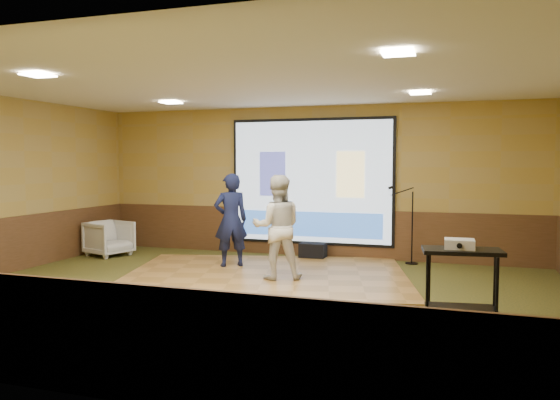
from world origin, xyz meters
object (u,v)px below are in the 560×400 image
(projector_screen, at_px, (311,183))
(banquet_chair, at_px, (109,238))
(player_left, at_px, (231,220))
(av_table, at_px, (462,274))
(dance_floor, at_px, (266,275))
(duffel_bag, at_px, (313,251))
(player_right, at_px, (277,227))
(mic_stand, at_px, (409,237))
(projector, at_px, (459,244))

(projector_screen, distance_m, banquet_chair, 4.22)
(player_left, height_order, av_table, player_left)
(dance_floor, xyz_separation_m, duffel_bag, (0.33, 1.80, 0.14))
(duffel_bag, bearing_deg, player_right, -91.28)
(player_right, distance_m, banquet_chair, 4.14)
(mic_stand, bearing_deg, projector_screen, 168.38)
(projector_screen, height_order, banquet_chair, projector_screen)
(mic_stand, relative_size, duffel_bag, 2.91)
(av_table, bearing_deg, duffel_bag, 125.72)
(projector_screen, height_order, dance_floor, projector_screen)
(dance_floor, height_order, mic_stand, mic_stand)
(projector, bearing_deg, mic_stand, 101.38)
(player_left, xyz_separation_m, projector, (3.86, -2.45, 0.11))
(dance_floor, height_order, duffel_bag, duffel_bag)
(projector_screen, relative_size, av_table, 3.64)
(projector, distance_m, duffel_bag, 4.72)
(mic_stand, bearing_deg, dance_floor, -144.40)
(player_right, bearing_deg, projector_screen, -109.20)
(dance_floor, relative_size, projector, 14.16)
(banquet_chair, distance_m, duffel_bag, 4.11)
(projector_screen, height_order, av_table, projector_screen)
(av_table, relative_size, projector, 2.80)
(av_table, xyz_separation_m, banquet_chair, (-6.73, 2.86, -0.28))
(player_right, xyz_separation_m, banquet_chair, (-3.95, 1.13, -0.51))
(av_table, distance_m, duffel_bag, 4.70)
(projector_screen, height_order, duffel_bag, projector_screen)
(banquet_chair, bearing_deg, mic_stand, -61.98)
(player_right, relative_size, mic_stand, 1.14)
(dance_floor, bearing_deg, projector, -33.24)
(banquet_chair, height_order, duffel_bag, banquet_chair)
(projector, bearing_deg, dance_floor, 145.32)
(player_left, height_order, mic_stand, player_left)
(banquet_chair, bearing_deg, av_table, -94.81)
(player_right, height_order, av_table, player_right)
(player_left, xyz_separation_m, banquet_chair, (-2.84, 0.40, -0.51))
(projector_screen, distance_m, mic_stand, 2.19)
(player_right, distance_m, duffel_bag, 2.19)
(projector, bearing_deg, duffel_bag, 124.05)
(av_table, bearing_deg, banquet_chair, 156.98)
(duffel_bag, bearing_deg, mic_stand, 2.09)
(player_left, relative_size, banquet_chair, 2.14)
(player_right, height_order, projector, player_right)
(dance_floor, bearing_deg, mic_stand, 40.87)
(dance_floor, height_order, banquet_chair, banquet_chair)
(mic_stand, bearing_deg, duffel_bag, 176.83)
(av_table, xyz_separation_m, duffel_bag, (-2.73, 3.80, -0.47))
(player_left, height_order, duffel_bag, player_left)
(player_left, distance_m, player_right, 1.34)
(projector, xyz_separation_m, mic_stand, (-0.88, 3.86, -0.47))
(mic_stand, bearing_deg, player_right, -136.43)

